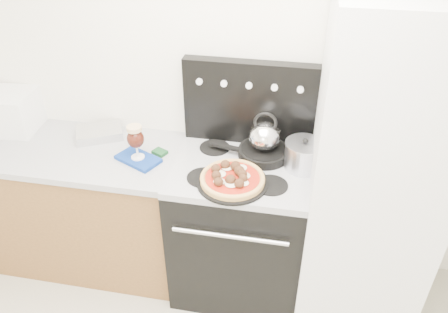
% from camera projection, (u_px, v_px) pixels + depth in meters
% --- Properties ---
extents(room_shell, '(3.52, 3.01, 2.52)m').
position_uv_depth(room_shell, '(183.00, 229.00, 1.53)').
color(room_shell, '#B7B199').
rests_on(room_shell, ground).
extents(base_cabinet, '(1.45, 0.60, 0.86)m').
position_uv_depth(base_cabinet, '(75.00, 206.00, 2.88)').
color(base_cabinet, brown).
rests_on(base_cabinet, ground).
extents(countertop, '(1.48, 0.63, 0.04)m').
position_uv_depth(countertop, '(61.00, 149.00, 2.63)').
color(countertop, '#ADADB1').
rests_on(countertop, base_cabinet).
extents(stove_body, '(0.76, 0.65, 0.88)m').
position_uv_depth(stove_body, '(239.00, 229.00, 2.69)').
color(stove_body, black).
rests_on(stove_body, ground).
extents(cooktop, '(0.76, 0.65, 0.04)m').
position_uv_depth(cooktop, '(241.00, 168.00, 2.43)').
color(cooktop, '#ADADB2').
rests_on(cooktop, stove_body).
extents(backguard, '(0.76, 0.08, 0.50)m').
position_uv_depth(backguard, '(249.00, 103.00, 2.50)').
color(backguard, black).
rests_on(backguard, cooktop).
extents(fridge, '(0.64, 0.68, 1.90)m').
position_uv_depth(fridge, '(373.00, 178.00, 2.28)').
color(fridge, silver).
rests_on(fridge, ground).
extents(toaster_oven, '(0.42, 0.33, 0.25)m').
position_uv_depth(toaster_oven, '(4.00, 111.00, 2.73)').
color(toaster_oven, white).
rests_on(toaster_oven, countertop).
extents(foil_sheet, '(0.33, 0.30, 0.05)m').
position_uv_depth(foil_sheet, '(99.00, 132.00, 2.70)').
color(foil_sheet, white).
rests_on(foil_sheet, countertop).
extents(oven_mitt, '(0.29, 0.24, 0.02)m').
position_uv_depth(oven_mitt, '(138.00, 159.00, 2.49)').
color(oven_mitt, navy).
rests_on(oven_mitt, countertop).
extents(beer_glass, '(0.12, 0.12, 0.21)m').
position_uv_depth(beer_glass, '(136.00, 142.00, 2.43)').
color(beer_glass, '#36110A').
rests_on(beer_glass, oven_mitt).
extents(pizza_pan, '(0.41, 0.41, 0.01)m').
position_uv_depth(pizza_pan, '(232.00, 182.00, 2.29)').
color(pizza_pan, black).
rests_on(pizza_pan, cooktop).
extents(pizza, '(0.36, 0.36, 0.05)m').
position_uv_depth(pizza, '(232.00, 177.00, 2.27)').
color(pizza, '#F1C84C').
rests_on(pizza, pizza_pan).
extents(skillet, '(0.34, 0.34, 0.05)m').
position_uv_depth(skillet, '(264.00, 153.00, 2.48)').
color(skillet, black).
rests_on(skillet, cooktop).
extents(tea_kettle, '(0.20, 0.20, 0.19)m').
position_uv_depth(tea_kettle, '(265.00, 134.00, 2.41)').
color(tea_kettle, silver).
rests_on(tea_kettle, skillet).
extents(stock_pot, '(0.26, 0.26, 0.15)m').
position_uv_depth(stock_pot, '(304.00, 156.00, 2.37)').
color(stock_pot, silver).
rests_on(stock_pot, cooktop).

